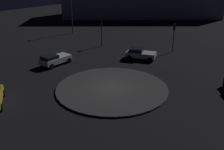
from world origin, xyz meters
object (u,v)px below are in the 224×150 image
car_white (55,59)px  traffic_light_southeast (102,28)px  traffic_light_south (174,32)px  car_silver (140,54)px  streetlamp_southeast (71,4)px

car_white → traffic_light_southeast: traffic_light_southeast is taller
traffic_light_southeast → traffic_light_south: size_ratio=0.97×
car_white → car_silver: bearing=-40.0°
traffic_light_southeast → streetlamp_southeast: size_ratio=0.52×
traffic_light_southeast → streetlamp_southeast: (10.52, -2.91, 2.45)m
car_white → traffic_light_southeast: (1.52, -10.24, 2.12)m
traffic_light_southeast → traffic_light_south: 11.00m
traffic_light_southeast → car_white: bearing=-39.2°
streetlamp_southeast → car_white: bearing=132.5°
car_silver → traffic_light_southeast: 8.60m
car_white → streetlamp_southeast: size_ratio=0.52×
car_silver → streetlamp_southeast: (18.79, -4.01, 4.55)m
car_white → streetlamp_southeast: bearing=38.9°
car_white → traffic_light_south: (-8.44, -14.90, 2.21)m
traffic_light_south → streetlamp_southeast: 20.69m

